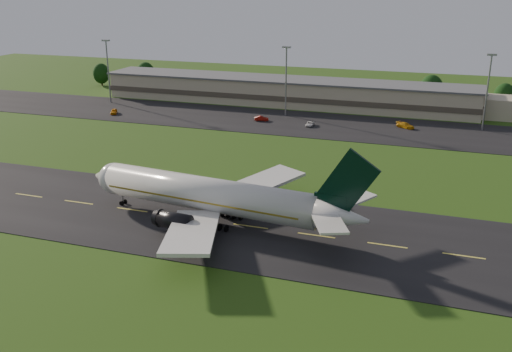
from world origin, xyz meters
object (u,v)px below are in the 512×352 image
(terminal, at_px, (304,93))
(light_mast_west, at_px, (108,64))
(airliner, at_px, (212,196))
(service_vehicle_b, at_px, (261,118))
(service_vehicle_a, at_px, (114,111))
(service_vehicle_c, at_px, (310,124))
(light_mast_east, at_px, (488,83))
(service_vehicle_d, at_px, (405,125))
(light_mast_centre, at_px, (286,73))

(terminal, relative_size, light_mast_west, 7.13)
(airliner, height_order, service_vehicle_b, airliner)
(airliner, distance_m, light_mast_west, 106.92)
(service_vehicle_a, xyz_separation_m, service_vehicle_c, (59.61, 4.28, -0.16))
(terminal, relative_size, light_mast_east, 7.13)
(light_mast_east, relative_size, service_vehicle_c, 4.85)
(light_mast_east, height_order, service_vehicle_d, light_mast_east)
(service_vehicle_a, relative_size, service_vehicle_b, 1.07)
(light_mast_west, height_order, light_mast_centre, same)
(light_mast_centre, relative_size, service_vehicle_b, 5.00)
(terminal, height_order, light_mast_east, light_mast_east)
(light_mast_west, relative_size, light_mast_east, 1.00)
(terminal, height_order, light_mast_centre, light_mast_centre)
(service_vehicle_b, height_order, service_vehicle_d, service_vehicle_d)
(airliner, height_order, light_mast_west, light_mast_west)
(service_vehicle_b, bearing_deg, service_vehicle_a, 82.26)
(terminal, bearing_deg, service_vehicle_d, -31.26)
(light_mast_west, distance_m, service_vehicle_a, 21.58)
(terminal, xyz_separation_m, light_mast_centre, (-1.40, -16.18, 8.75))
(light_mast_centre, distance_m, service_vehicle_b, 15.64)
(light_mast_east, bearing_deg, airliner, -119.12)
(service_vehicle_b, bearing_deg, light_mast_east, -96.46)
(light_mast_centre, xyz_separation_m, service_vehicle_b, (-4.60, -8.96, -11.97))
(terminal, bearing_deg, light_mast_east, -16.80)
(airliner, relative_size, light_mast_west, 2.52)
(terminal, bearing_deg, light_mast_west, -165.24)
(airliner, relative_size, light_mast_centre, 2.52)
(light_mast_west, height_order, service_vehicle_d, light_mast_west)
(airliner, xyz_separation_m, service_vehicle_d, (24.82, 75.75, -3.81))
(terminal, xyz_separation_m, light_mast_east, (53.60, -16.18, 8.75))
(service_vehicle_b, bearing_deg, airliner, 176.88)
(light_mast_west, bearing_deg, light_mast_east, 0.00)
(airliner, height_order, light_mast_centre, light_mast_centre)
(service_vehicle_d, bearing_deg, service_vehicle_c, 134.25)
(service_vehicle_a, height_order, service_vehicle_b, service_vehicle_a)
(service_vehicle_a, bearing_deg, service_vehicle_d, -18.27)
(light_mast_east, height_order, service_vehicle_c, light_mast_east)
(airliner, height_order, light_mast_east, light_mast_east)
(service_vehicle_a, xyz_separation_m, service_vehicle_d, (84.80, 10.37, 0.01))
(light_mast_west, bearing_deg, airliner, -48.69)
(light_mast_east, distance_m, service_vehicle_c, 47.74)
(airliner, bearing_deg, terminal, 101.29)
(airliner, relative_size, service_vehicle_d, 9.93)
(service_vehicle_d, bearing_deg, service_vehicle_a, 127.63)
(light_mast_centre, bearing_deg, service_vehicle_a, -163.49)
(light_mast_centre, bearing_deg, terminal, 85.05)
(light_mast_west, xyz_separation_m, light_mast_centre, (60.00, 0.00, 0.00))
(light_mast_east, bearing_deg, service_vehicle_c, -166.95)
(light_mast_west, distance_m, service_vehicle_c, 71.79)
(terminal, distance_m, service_vehicle_a, 59.71)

